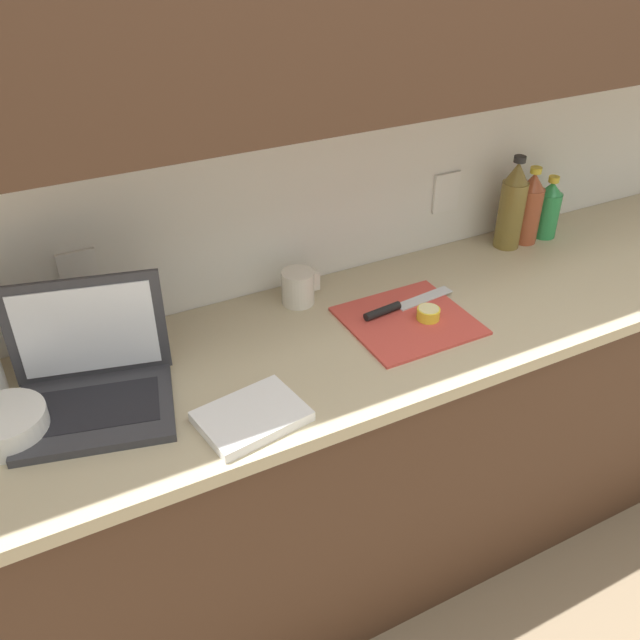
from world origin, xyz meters
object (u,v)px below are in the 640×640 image
(laptop, at_px, (92,377))
(bottle_water_clear, at_px, (512,206))
(knife, at_px, (394,308))
(measuring_cup, at_px, (298,287))
(bowl_white, at_px, (7,425))
(bottle_green_soda, at_px, (548,210))
(cutting_board, at_px, (408,321))
(bottle_oil_tall, at_px, (529,208))
(lemon_half_cut, at_px, (428,313))

(laptop, height_order, bottle_water_clear, bottle_water_clear)
(laptop, relative_size, knife, 1.33)
(laptop, xyz_separation_m, bottle_water_clear, (1.30, 0.17, 0.07))
(measuring_cup, distance_m, bowl_white, 0.79)
(bottle_green_soda, height_order, bottle_water_clear, bottle_water_clear)
(cutting_board, height_order, knife, knife)
(bottle_water_clear, bearing_deg, bottle_oil_tall, 0.00)
(laptop, xyz_separation_m, bottle_green_soda, (1.46, 0.17, 0.03))
(cutting_board, bearing_deg, bottle_water_clear, 23.44)
(bowl_white, bearing_deg, laptop, 11.19)
(cutting_board, distance_m, knife, 0.06)
(bottle_oil_tall, bearing_deg, bowl_white, -172.63)
(lemon_half_cut, height_order, bowl_white, bowl_white)
(bottle_water_clear, relative_size, bowl_white, 1.76)
(bottle_green_soda, distance_m, bottle_water_clear, 0.16)
(bowl_white, bearing_deg, bottle_water_clear, 7.72)
(bottle_water_clear, relative_size, measuring_cup, 2.67)
(laptop, relative_size, bottle_water_clear, 1.32)
(cutting_board, bearing_deg, measuring_cup, 133.84)
(lemon_half_cut, height_order, bottle_water_clear, bottle_water_clear)
(cutting_board, bearing_deg, bottle_oil_tall, 20.81)
(knife, relative_size, bottle_green_soda, 1.45)
(bottle_oil_tall, bearing_deg, bottle_water_clear, 180.00)
(bottle_green_soda, bearing_deg, laptop, -173.54)
(knife, height_order, bottle_oil_tall, bottle_oil_tall)
(measuring_cup, bearing_deg, knife, -39.32)
(cutting_board, distance_m, bottle_green_soda, 0.71)
(bottle_oil_tall, bearing_deg, laptop, -173.15)
(cutting_board, relative_size, bottle_oil_tall, 1.29)
(knife, distance_m, bottle_green_soda, 0.70)
(bottle_green_soda, xyz_separation_m, bottle_oil_tall, (-0.08, 0.00, 0.02))
(bottle_green_soda, relative_size, measuring_cup, 1.84)
(cutting_board, distance_m, measuring_cup, 0.31)
(laptop, distance_m, bottle_water_clear, 1.32)
(measuring_cup, bearing_deg, bottle_water_clear, 0.16)
(bowl_white, bearing_deg, cutting_board, -1.22)
(cutting_board, xyz_separation_m, bowl_white, (-0.98, 0.02, 0.03))
(laptop, height_order, bottle_oil_tall, laptop)
(bottle_oil_tall, distance_m, bottle_water_clear, 0.08)
(laptop, relative_size, bottle_green_soda, 1.92)
(cutting_board, height_order, bottle_green_soda, bottle_green_soda)
(bottle_green_soda, height_order, measuring_cup, bottle_green_soda)
(cutting_board, height_order, lemon_half_cut, lemon_half_cut)
(cutting_board, xyz_separation_m, bottle_green_soda, (0.67, 0.22, 0.09))
(lemon_half_cut, bearing_deg, measuring_cup, 137.16)
(lemon_half_cut, relative_size, bottle_oil_tall, 0.25)
(bottle_water_clear, distance_m, bowl_white, 1.51)
(knife, bearing_deg, lemon_half_cut, -58.89)
(knife, xyz_separation_m, bottle_green_soda, (0.68, 0.17, 0.07))
(cutting_board, relative_size, bowl_white, 1.91)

